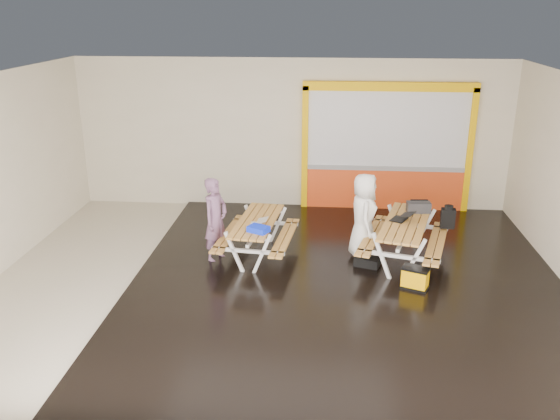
# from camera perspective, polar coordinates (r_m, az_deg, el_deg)

# --- Properties ---
(room) EXTENTS (10.02, 8.02, 3.52)m
(room) POSITION_cam_1_polar(r_m,az_deg,el_deg) (9.74, -0.44, 2.39)
(room) COLOR beige
(room) RESTS_ON ground
(deck) EXTENTS (7.50, 7.98, 0.05)m
(deck) POSITION_cam_1_polar(r_m,az_deg,el_deg) (10.35, 6.54, -6.95)
(deck) COLOR black
(deck) RESTS_ON room
(kiosk) EXTENTS (3.88, 0.16, 3.00)m
(kiosk) POSITION_cam_1_polar(r_m,az_deg,el_deg) (13.65, 10.37, 5.75)
(kiosk) COLOR #E44718
(kiosk) RESTS_ON room
(picnic_table_left) EXTENTS (1.52, 2.08, 0.78)m
(picnic_table_left) POSITION_cam_1_polar(r_m,az_deg,el_deg) (11.03, -2.25, -1.86)
(picnic_table_left) COLOR #BC8237
(picnic_table_left) RESTS_ON deck
(picnic_table_right) EXTENTS (1.93, 2.41, 0.85)m
(picnic_table_right) POSITION_cam_1_polar(r_m,az_deg,el_deg) (11.01, 12.14, -2.10)
(picnic_table_right) COLOR #BC8237
(picnic_table_right) RESTS_ON deck
(person_left) EXTENTS (0.60, 0.70, 1.62)m
(person_left) POSITION_cam_1_polar(r_m,az_deg,el_deg) (10.91, -6.34, -0.98)
(person_left) COLOR #704D6C
(person_left) RESTS_ON deck
(person_right) EXTENTS (0.56, 0.82, 1.62)m
(person_right) POSITION_cam_1_polar(r_m,az_deg,el_deg) (11.00, 8.20, -0.55)
(person_right) COLOR white
(person_right) RESTS_ON deck
(laptop_left) EXTENTS (0.34, 0.32, 0.14)m
(laptop_left) POSITION_cam_1_polar(r_m,az_deg,el_deg) (10.68, -2.18, -1.29)
(laptop_left) COLOR silver
(laptop_left) RESTS_ON picnic_table_left
(laptop_right) EXTENTS (0.51, 0.49, 0.17)m
(laptop_right) POSITION_cam_1_polar(r_m,az_deg,el_deg) (10.97, 11.86, -0.73)
(laptop_right) COLOR black
(laptop_right) RESTS_ON picnic_table_right
(blue_pouch) EXTENTS (0.43, 0.38, 0.10)m
(blue_pouch) POSITION_cam_1_polar(r_m,az_deg,el_deg) (10.38, -2.12, -1.88)
(blue_pouch) COLOR #0E2AF0
(blue_pouch) RESTS_ON picnic_table_left
(toolbox) EXTENTS (0.46, 0.25, 0.26)m
(toolbox) POSITION_cam_1_polar(r_m,az_deg,el_deg) (11.47, 13.43, 0.29)
(toolbox) COLOR black
(toolbox) RESTS_ON picnic_table_right
(backpack) EXTENTS (0.28, 0.20, 0.45)m
(backpack) POSITION_cam_1_polar(r_m,az_deg,el_deg) (11.58, 16.14, -0.65)
(backpack) COLOR black
(backpack) RESTS_ON picnic_table_right
(dark_case) EXTENTS (0.53, 0.46, 0.17)m
(dark_case) POSITION_cam_1_polar(r_m,az_deg,el_deg) (10.92, 8.58, -4.95)
(dark_case) COLOR black
(dark_case) RESTS_ON deck
(fluke_bag) EXTENTS (0.52, 0.44, 0.38)m
(fluke_bag) POSITION_cam_1_polar(r_m,az_deg,el_deg) (10.18, 13.10, -6.54)
(fluke_bag) COLOR black
(fluke_bag) RESTS_ON deck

